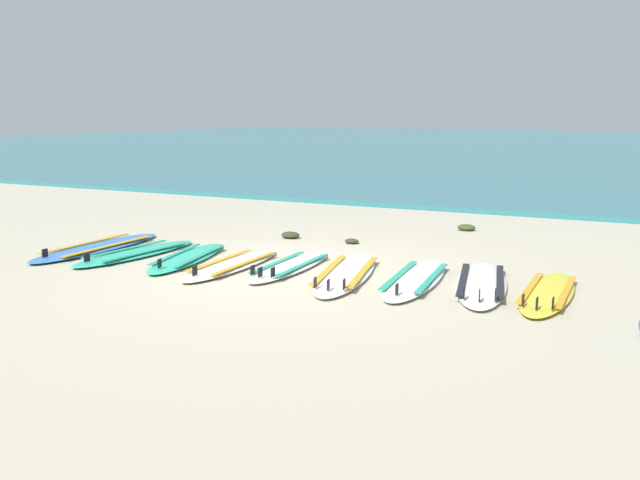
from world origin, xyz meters
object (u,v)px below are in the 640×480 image
(surfboard_1, at_px, (136,253))
(surfboard_3, at_px, (232,265))
(surfboard_7, at_px, (481,283))
(surfboard_0, at_px, (98,247))
(surfboard_4, at_px, (290,266))
(surfboard_2, at_px, (188,258))
(surfboard_8, at_px, (548,293))
(surfboard_5, at_px, (346,274))
(surfboard_6, at_px, (415,279))

(surfboard_1, bearing_deg, surfboard_3, -1.05)
(surfboard_7, bearing_deg, surfboard_1, -175.20)
(surfboard_0, relative_size, surfboard_4, 1.23)
(surfboard_4, relative_size, surfboard_7, 0.85)
(surfboard_2, bearing_deg, surfboard_8, 2.62)
(surfboard_4, relative_size, surfboard_5, 0.82)
(surfboard_7, bearing_deg, surfboard_3, -172.21)
(surfboard_0, xyz_separation_m, surfboard_3, (2.34, -0.11, 0.00))
(surfboard_0, height_order, surfboard_6, same)
(surfboard_1, bearing_deg, surfboard_5, 2.70)
(surfboard_3, distance_m, surfboard_8, 3.78)
(surfboard_1, distance_m, surfboard_7, 4.62)
(surfboard_5, height_order, surfboard_6, same)
(surfboard_8, bearing_deg, surfboard_1, -177.01)
(surfboard_0, distance_m, surfboard_4, 3.05)
(surfboard_0, distance_m, surfboard_1, 0.78)
(surfboard_5, relative_size, surfboard_7, 1.03)
(surfboard_6, xyz_separation_m, surfboard_7, (0.72, 0.15, 0.00))
(surfboard_5, bearing_deg, surfboard_7, 8.88)
(surfboard_6, xyz_separation_m, surfboard_8, (1.45, 0.04, 0.00))
(surfboard_0, height_order, surfboard_2, same)
(surfboard_6, bearing_deg, surfboard_3, -173.44)
(surfboard_0, height_order, surfboard_1, same)
(surfboard_5, bearing_deg, surfboard_0, -179.08)
(surfboard_4, xyz_separation_m, surfboard_8, (3.06, 0.08, -0.00))
(surfboard_0, height_order, surfboard_7, same)
(surfboard_2, height_order, surfboard_3, same)
(surfboard_5, bearing_deg, surfboard_3, -173.35)
(surfboard_0, relative_size, surfboard_8, 1.19)
(surfboard_3, bearing_deg, surfboard_7, 7.79)
(surfboard_1, bearing_deg, surfboard_6, 3.50)
(surfboard_2, xyz_separation_m, surfboard_3, (0.76, -0.10, -0.00))
(surfboard_2, bearing_deg, surfboard_4, 5.05)
(surfboard_1, height_order, surfboard_7, same)
(surfboard_3, bearing_deg, surfboard_6, 6.56)
(surfboard_1, height_order, surfboard_2, same)
(surfboard_5, xyz_separation_m, surfboard_8, (2.28, 0.13, 0.00))
(surfboard_0, xyz_separation_m, surfboard_2, (1.58, -0.01, 0.00))
(surfboard_3, xyz_separation_m, surfboard_5, (1.48, 0.17, 0.00))
(surfboard_0, bearing_deg, surfboard_8, 1.84)
(surfboard_4, bearing_deg, surfboard_7, 4.56)
(surfboard_1, bearing_deg, surfboard_2, 5.04)
(surfboard_6, bearing_deg, surfboard_2, -176.91)
(surfboard_2, height_order, surfboard_8, same)
(surfboard_3, height_order, surfboard_5, same)
(surfboard_3, height_order, surfboard_6, same)
(surfboard_1, xyz_separation_m, surfboard_6, (3.88, 0.24, -0.00))
(surfboard_5, height_order, surfboard_8, same)
(surfboard_0, xyz_separation_m, surfboard_4, (3.05, 0.12, 0.00))
(surfboard_3, relative_size, surfboard_6, 0.96)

